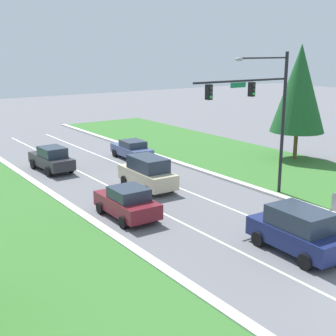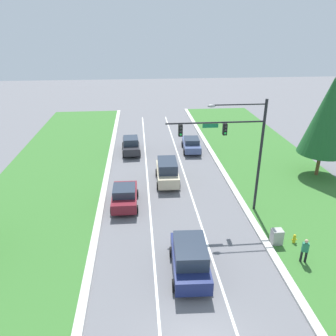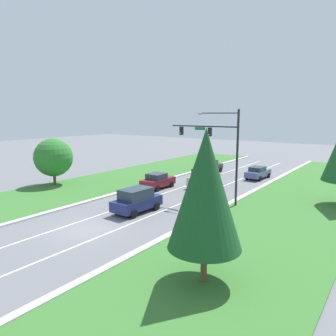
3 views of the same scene
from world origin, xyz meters
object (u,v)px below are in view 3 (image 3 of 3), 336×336
Objects in this scene: pedestrian at (211,215)px; fire_hydrant at (226,217)px; utility_cabinet at (212,212)px; traffic_signal_mast at (218,142)px; charcoal_sedan at (211,167)px; slate_blue_sedan at (258,173)px; champagne_suv at (204,177)px; oak_near_left_tree at (53,157)px; conifer_near_right_tree at (205,190)px; burgundy_sedan at (158,181)px; navy_suv at (137,200)px.

pedestrian is 2.41× the size of fire_hydrant.
pedestrian is (0.90, -1.92, 0.38)m from utility_cabinet.
traffic_signal_mast reaches higher than fire_hydrant.
slate_blue_sedan is (6.85, -0.05, -0.12)m from charcoal_sedan.
champagne_suv reaches higher than charcoal_sedan.
utility_cabinet is (9.66, -17.86, -0.37)m from charcoal_sedan.
traffic_signal_mast is 1.86× the size of champagne_suv.
pedestrian is at bearing -6.17° from oak_near_left_tree.
conifer_near_right_tree is (13.96, -27.01, 3.81)m from charcoal_sedan.
slate_blue_sedan is 2.67× the size of pedestrian.
champagne_suv is at bearing -110.46° from slate_blue_sedan.
charcoal_sedan is 6.85m from slate_blue_sedan.
champagne_suv is 8.63m from charcoal_sedan.
conifer_near_right_tree reaches higher than burgundy_sedan.
traffic_signal_mast is at bearing 114.42° from conifer_near_right_tree.
pedestrian is at bearing -76.11° from slate_blue_sedan.
navy_suv is at bearing -122.63° from traffic_signal_mast.
traffic_signal_mast is 7.83× the size of utility_cabinet.
utility_cabinet is 0.20× the size of oak_near_left_tree.
navy_suv is at bearing 21.60° from pedestrian.
navy_suv is at bearing -163.81° from fire_hydrant.
champagne_suv is 1.01× the size of navy_suv.
slate_blue_sedan is at bearing 94.06° from traffic_signal_mast.
oak_near_left_tree is (-18.07, -17.38, 2.46)m from slate_blue_sedan.
pedestrian is at bearing -99.33° from fire_hydrant.
pedestrian is 2.00m from fire_hydrant.
traffic_signal_mast is 1.13× the size of conifer_near_right_tree.
navy_suv is (-4.21, -6.58, -4.63)m from traffic_signal_mast.
oak_near_left_tree reaches higher than burgundy_sedan.
charcoal_sedan is 1.11× the size of burgundy_sedan.
traffic_signal_mast is at bearing -46.78° from pedestrian.
conifer_near_right_tree is at bearing 134.92° from pedestrian.
slate_blue_sedan reaches higher than fire_hydrant.
champagne_suv reaches higher than burgundy_sedan.
fire_hydrant is at bearing -1.85° from utility_cabinet.
slate_blue_sedan is (3.46, 7.89, -0.27)m from champagne_suv.
fire_hydrant is 22.29m from oak_near_left_tree.
traffic_signal_mast is 1.92× the size of slate_blue_sedan.
conifer_near_right_tree reaches higher than slate_blue_sedan.
navy_suv is (-3.26, -19.96, 0.25)m from slate_blue_sedan.
champagne_suv is 5.40m from burgundy_sedan.
charcoal_sedan is at bearing 121.28° from fire_hydrant.
navy_suv is at bearing 146.01° from conifer_near_right_tree.
traffic_signal_mast is at bearing 59.99° from navy_suv.
charcoal_sedan is 6.71× the size of fire_hydrant.
pedestrian reaches higher than utility_cabinet.
slate_blue_sedan is 28.16m from conifer_near_right_tree.
conifer_near_right_tree is (14.33, -15.18, 3.87)m from burgundy_sedan.
slate_blue_sedan is 20.23m from navy_suv.
charcoal_sedan is at bearing 117.34° from conifer_near_right_tree.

